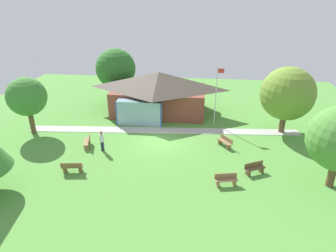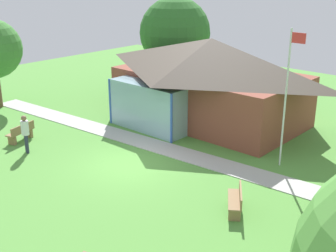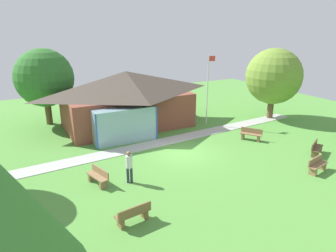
% 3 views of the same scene
% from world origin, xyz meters
% --- Properties ---
extents(ground_plane, '(44.00, 44.00, 0.00)m').
position_xyz_m(ground_plane, '(0.00, 0.00, 0.00)').
color(ground_plane, '#54933D').
extents(pavilion, '(10.55, 7.23, 4.42)m').
position_xyz_m(pavilion, '(-1.15, 6.83, 2.30)').
color(pavilion, brown).
rests_on(pavilion, ground_plane).
extents(footpath, '(24.99, 3.17, 0.03)m').
position_xyz_m(footpath, '(0.00, 2.29, 0.01)').
color(footpath, '#ADADA8').
rests_on(footpath, ground_plane).
extents(flagpole, '(0.64, 0.08, 5.69)m').
position_xyz_m(flagpole, '(4.73, 4.20, 3.13)').
color(flagpole, silver).
rests_on(flagpole, ground_plane).
extents(bench_lawn_far_right, '(1.54, 1.07, 0.84)m').
position_xyz_m(bench_lawn_far_right, '(7.25, -4.16, 0.40)').
color(bench_lawn_far_right, brown).
rests_on(bench_lawn_far_right, ground_plane).
extents(bench_front_right, '(1.56, 0.75, 0.84)m').
position_xyz_m(bench_front_right, '(5.16, -5.82, 0.40)').
color(bench_front_right, olive).
rests_on(bench_front_right, ground_plane).
extents(bench_mid_right, '(1.22, 1.48, 0.84)m').
position_xyz_m(bench_mid_right, '(5.46, -0.25, 0.40)').
color(bench_mid_right, olive).
rests_on(bench_mid_right, ground_plane).
extents(bench_mid_left, '(0.83, 1.56, 0.84)m').
position_xyz_m(bench_mid_left, '(-5.89, -1.54, 0.40)').
color(bench_mid_left, olive).
rests_on(bench_mid_left, ground_plane).
extents(bench_front_left, '(1.55, 0.64, 0.84)m').
position_xyz_m(bench_front_left, '(-5.54, -5.46, 0.40)').
color(bench_front_left, brown).
rests_on(bench_front_left, ground_plane).
extents(visitor_strolling_lawn, '(0.34, 0.34, 1.74)m').
position_xyz_m(visitor_strolling_lawn, '(-4.42, -2.14, 1.02)').
color(visitor_strolling_lawn, '#2D3347').
rests_on(visitor_strolling_lawn, ground_plane).
extents(tree_behind_pavilion_left, '(4.61, 4.61, 6.14)m').
position_xyz_m(tree_behind_pavilion_left, '(-6.64, 10.49, 3.82)').
color(tree_behind_pavilion_left, brown).
rests_on(tree_behind_pavilion_left, ground_plane).
extents(tree_east_hedge, '(4.72, 4.72, 6.04)m').
position_xyz_m(tree_east_hedge, '(10.84, 3.28, 3.66)').
color(tree_east_hedge, brown).
rests_on(tree_east_hedge, ground_plane).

